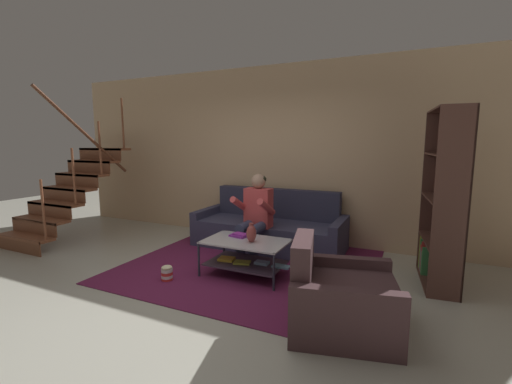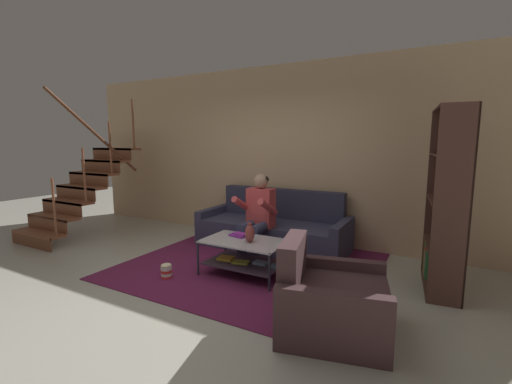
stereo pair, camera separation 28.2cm
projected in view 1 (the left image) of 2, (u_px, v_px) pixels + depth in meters
name	position (u px, v px, depth m)	size (l,w,h in m)	color
ground	(192.00, 292.00, 3.79)	(16.80, 16.80, 0.00)	#B6B5A5
back_partition	(275.00, 154.00, 5.79)	(8.40, 0.12, 2.90)	tan
staircase_run	(69.00, 187.00, 5.83)	(1.07, 1.86, 2.46)	brown
couch	(270.00, 229.00, 5.41)	(2.34, 0.90, 0.89)	#35354F
person_seated_center	(255.00, 213.00, 4.88)	(0.50, 0.58, 1.20)	#373C5A
coffee_table	(246.00, 253.00, 4.25)	(1.08, 0.63, 0.44)	#B6B4BA
area_rug	(255.00, 261.00, 4.76)	(3.17, 3.15, 0.01)	#611C41
vase	(251.00, 233.00, 4.15)	(0.12, 0.12, 0.24)	brown
book_stack	(239.00, 235.00, 4.41)	(0.25, 0.20, 0.04)	purple
bookshelf	(445.00, 212.00, 3.97)	(0.43, 1.00, 2.02)	#53322A
armchair	(340.00, 299.00, 3.03)	(1.07, 1.05, 0.82)	#442C2F
popcorn_tub	(167.00, 273.00, 4.10)	(0.14, 0.14, 0.19)	red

